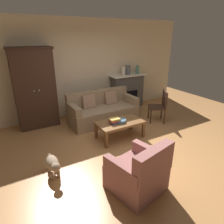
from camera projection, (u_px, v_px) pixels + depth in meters
The scene contains 14 objects.
ground_plane at pixel (126, 149), 4.34m from camera, with size 9.60×9.60×0.00m, color #B27A47.
back_wall at pixel (80, 68), 5.89m from camera, with size 7.20×0.10×2.80m, color beige.
fireplace at pixel (127, 91), 6.71m from camera, with size 1.26×0.48×1.12m.
armoire at pixel (35, 88), 5.11m from camera, with size 1.06×0.57×2.08m.
couch at pixel (103, 111), 5.64m from camera, with size 1.93×0.87×0.86m.
coffee_table at pixel (120, 124), 4.69m from camera, with size 1.10×0.60×0.42m.
fruit_bowl at pixel (120, 121), 4.64m from camera, with size 0.27×0.27×0.07m, color slate.
book_stack at pixel (115, 121), 4.58m from camera, with size 0.27×0.20×0.12m.
mantel_vase_cream at pixel (123, 71), 6.36m from camera, with size 0.12×0.12×0.27m, color beige.
mantel_vase_slate at pixel (128, 70), 6.44m from camera, with size 0.15×0.15×0.30m, color #565B66.
mantel_vase_jade at pixel (137, 70), 6.62m from camera, with size 0.11×0.11×0.26m, color slate.
armchair_near_left at pixel (139, 173), 3.09m from camera, with size 0.91×0.92×0.88m.
side_chair_wooden at pixel (160, 104), 5.55m from camera, with size 0.60×0.60×0.90m.
dog at pixel (53, 164), 3.43m from camera, with size 0.20×0.57×0.39m.
Camera 1 is at (-2.13, -3.10, 2.34)m, focal length 31.65 mm.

